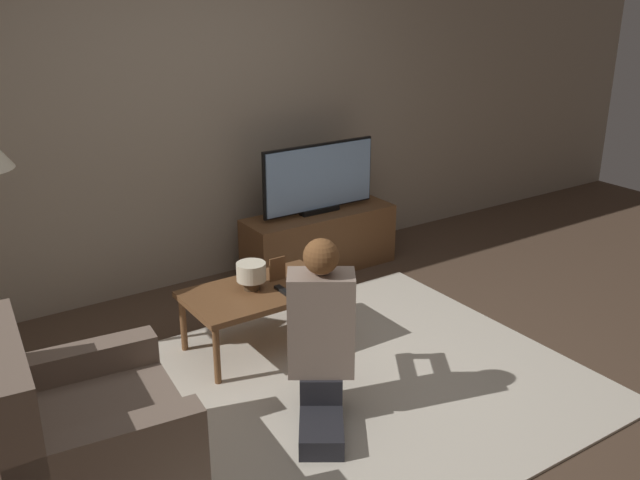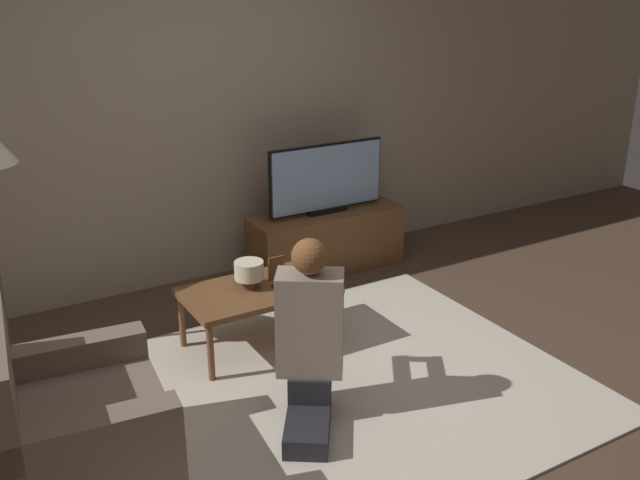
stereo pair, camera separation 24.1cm
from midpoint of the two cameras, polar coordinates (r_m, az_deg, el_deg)
The scene contains 11 objects.
ground_plane at distance 4.09m, azimuth 2.18°, elevation -12.25°, with size 10.00×10.00×0.00m, color brown.
wall_back at distance 5.24m, azimuth -9.29°, elevation 10.29°, with size 10.00×0.06×2.60m.
rug at distance 4.08m, azimuth 2.18°, elevation -12.16°, with size 2.80×2.21×0.02m.
tv_stand at distance 5.59m, azimuth 1.76°, elevation -0.10°, with size 1.22×0.39×0.47m.
tv at distance 5.44m, azimuth 1.80°, elevation 4.96°, with size 0.97×0.08×0.54m.
coffee_table at distance 4.39m, azimuth -3.41°, elevation -4.36°, with size 0.92×0.54×0.41m.
armchair at distance 3.44m, azimuth -17.46°, elevation -14.62°, with size 0.86×0.91×0.85m.
person_kneeling at distance 3.66m, azimuth 1.08°, elevation -7.57°, with size 0.67×0.83×0.99m.
picture_frame at distance 4.46m, azimuth -1.97°, elevation -2.26°, with size 0.11×0.01×0.15m.
table_lamp at distance 4.34m, azimuth -4.12°, elevation -2.58°, with size 0.18×0.18×0.17m.
remote at distance 4.32m, azimuth -1.62°, elevation -4.00°, with size 0.04×0.15×0.02m.
Camera 2 is at (-1.78, -2.94, 2.22)m, focal length 40.00 mm.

